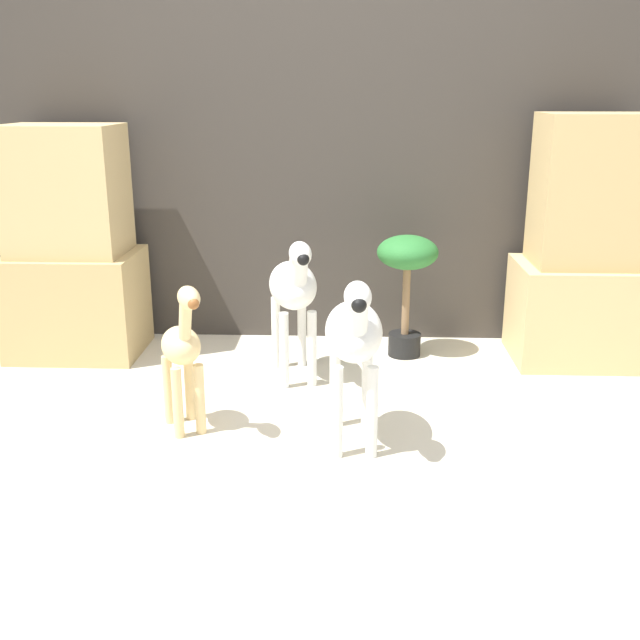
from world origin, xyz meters
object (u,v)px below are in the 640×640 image
object	(u,v)px
giraffe_figurine	(183,350)
potted_palm_front	(407,269)
zebra_right	(354,336)
zebra_left	(294,289)

from	to	relation	value
giraffe_figurine	potted_palm_front	xyz separation A→B (m)	(0.89, 0.89, 0.11)
zebra_right	giraffe_figurine	xyz separation A→B (m)	(-0.64, 0.09, -0.09)
zebra_right	potted_palm_front	bearing A→B (deg)	75.31
zebra_left	potted_palm_front	size ratio (longest dim) A/B	1.11
zebra_right	potted_palm_front	size ratio (longest dim) A/B	1.11
zebra_right	zebra_left	world-z (taller)	same
zebra_left	giraffe_figurine	size ratio (longest dim) A/B	1.10
zebra_left	zebra_right	bearing A→B (deg)	-67.87
zebra_left	giraffe_figurine	world-z (taller)	zebra_left
zebra_right	zebra_left	xyz separation A→B (m)	(-0.26, 0.65, 0.00)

